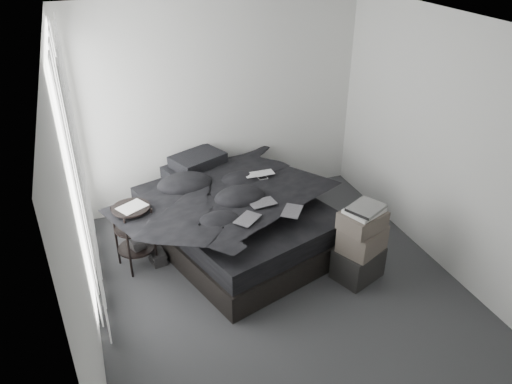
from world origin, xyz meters
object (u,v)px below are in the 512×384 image
object	(u,v)px
laptop	(261,170)
box_lower	(358,263)
bed	(236,231)
side_stand	(135,237)

from	to	relation	value
laptop	box_lower	distance (m)	1.51
bed	laptop	bearing A→B (deg)	7.50
bed	box_lower	bearing A→B (deg)	-63.92
bed	side_stand	xyz separation A→B (m)	(-1.15, -0.05, 0.22)
side_stand	box_lower	bearing A→B (deg)	-24.90
bed	laptop	size ratio (longest dim) A/B	6.24
laptop	side_stand	xyz separation A→B (m)	(-1.51, -0.22, -0.43)
side_stand	box_lower	distance (m)	2.37
side_stand	box_lower	world-z (taller)	side_stand
bed	side_stand	world-z (taller)	side_stand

